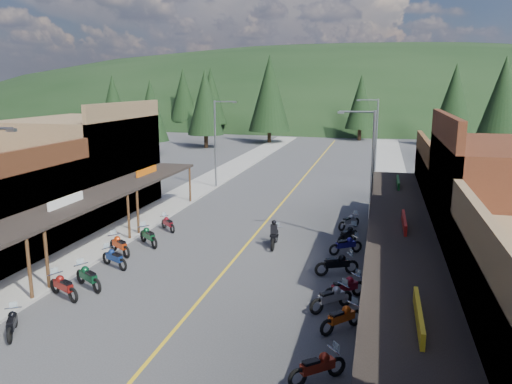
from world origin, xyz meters
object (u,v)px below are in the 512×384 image
Objects in this scene: pine_8 at (151,111)px; bike_east_7 at (331,297)px; shop_west_3 at (84,166)px; bike_west_11 at (168,223)px; pine_0 at (113,101)px; rider_on_bike at (275,236)px; pine_1 at (211,96)px; bike_west_6 at (63,285)px; bike_east_6 at (342,317)px; bike_east_5 at (318,365)px; pedestrian_east_a at (375,374)px; bike_east_9 at (337,263)px; pine_10 at (205,102)px; bike_west_5 at (12,322)px; pine_2 at (270,93)px; bike_east_8 at (345,286)px; shop_east_3 at (483,199)px; pine_3 at (361,102)px; bike_west_8 at (114,257)px; pine_4 at (454,99)px; bike_west_7 at (88,276)px; bike_east_11 at (348,234)px; bike_west_10 at (148,235)px; streetlight_3 at (375,135)px; pine_11 at (502,105)px; bike_west_9 at (120,244)px; bike_east_12 at (349,221)px; bike_east_10 at (346,244)px; streetlight_2 at (369,172)px; pine_7 at (183,95)px; streetlight_1 at (217,140)px; pedestrian_east_b at (378,219)px.

pine_8 reaches higher than bike_east_7.
shop_west_3 reaches higher than bike_west_11.
pine_0 is 69.61m from rider_on_bike.
pine_1 reaches higher than bike_west_6.
bike_east_5 is at bearing -55.49° from bike_east_6.
pedestrian_east_a is at bearing 24.21° from bike_east_5.
bike_east_9 is 1.17× the size of pedestrian_east_a.
bike_east_7 is at bearing -86.38° from bike_west_11.
pine_1 is 5.73× the size of bike_west_6.
pine_10 is 57.88m from bike_west_5.
bike_east_6 is (16.34, -60.86, -7.39)m from pine_2.
shop_east_3 is at bearing 104.54° from bike_east_8.
pine_3 is at bearing 140.30° from bike_east_8.
bike_west_8 is (34.26, -60.80, -5.90)m from pine_0.
bike_west_8 is at bearing -106.68° from bike_east_9.
bike_east_6 is (-11.66, -62.86, -6.64)m from pine_4.
pine_10 is (-36.00, -10.00, -0.45)m from pine_4.
bike_east_5 is (11.39, -4.95, -0.03)m from bike_west_7.
bike_east_11 is (-0.40, 8.00, -0.00)m from bike_east_8.
bike_west_5 is 0.84× the size of bike_west_10.
bike_east_5 is at bearing -96.95° from bike_west_8.
streetlight_3 is 36.18m from pine_3.
bike_east_11 is at bearing -9.25° from shop_west_3.
bike_east_11 is at bearing 139.97° from bike_east_5.
pine_2 is 50.62m from bike_west_11.
bike_west_5 is at bearing -120.30° from pine_11.
pine_3 reaches higher than bike_west_8.
bike_west_7 is at bearing -99.00° from pedestrian_east_a.
pine_2 is 6.33× the size of bike_west_7.
bike_west_6 is at bearing -110.91° from pine_4.
bike_west_9 is 1.15× the size of bike_west_11.
bike_east_10 is at bearing -52.44° from bike_east_12.
shop_east_3 is at bearing -103.17° from pine_11.
bike_west_9 reaches higher than bike_west_6.
pine_0 is at bearing 131.01° from streetlight_2.
bike_west_5 is 0.98× the size of pedestrian_east_a.
streetlight_3 is (20.74, 18.70, 0.94)m from shop_west_3.
pine_7 is (-18.22, 64.70, 3.72)m from shop_west_3.
rider_on_bike is at bearing -120.21° from pine_11.
streetlight_3 is 3.84× the size of bike_east_6.
pine_3 is at bearing 25.24° from bike_west_9.
shop_west_3 is at bearing -123.13° from pine_4.
bike_east_9 is (15.66, -55.05, -7.35)m from pine_2.
bike_east_10 is at bearing -50.77° from streetlight_1.
pine_0 reaches higher than bike_west_9.
streetlight_2 is 3.67× the size of bike_east_7.
bike_west_5 is 0.90× the size of bike_east_6.
bike_east_12 is (12.21, 8.29, -0.06)m from bike_west_9.
bike_west_8 is at bearing -85.71° from pine_2.
streetlight_1 is 18.85m from pedestrian_east_b.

